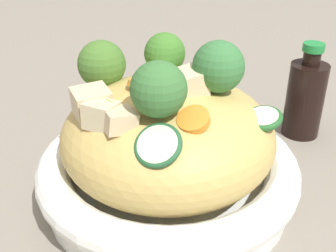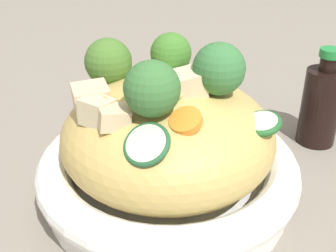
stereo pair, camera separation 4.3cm
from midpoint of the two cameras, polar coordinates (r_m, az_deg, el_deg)
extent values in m
plane|color=gray|center=(0.48, -2.61, -9.21)|extent=(3.00, 3.00, 0.00)
cylinder|color=white|center=(0.47, -2.64, -8.27)|extent=(0.26, 0.26, 0.02)
torus|color=white|center=(0.46, -2.71, -5.44)|extent=(0.28, 0.28, 0.04)
ellipsoid|color=tan|center=(0.44, -2.83, -1.36)|extent=(0.22, 0.22, 0.11)
torus|color=tan|center=(0.41, -5.33, 3.19)|extent=(0.07, 0.07, 0.03)
torus|color=tan|center=(0.43, -3.37, 4.68)|extent=(0.06, 0.06, 0.02)
cone|color=#96C075|center=(0.47, -11.24, 5.03)|extent=(0.04, 0.04, 0.02)
sphere|color=#436F2B|center=(0.46, -11.55, 8.06)|extent=(0.07, 0.07, 0.05)
cone|color=#98B66E|center=(0.47, -3.09, 7.03)|extent=(0.03, 0.02, 0.02)
sphere|color=#3E7629|center=(0.46, -3.16, 9.66)|extent=(0.06, 0.06, 0.04)
cone|color=#98B77B|center=(0.42, 3.64, 4.51)|extent=(0.03, 0.03, 0.02)
sphere|color=#36703A|center=(0.41, 3.75, 7.87)|extent=(0.06, 0.06, 0.05)
cone|color=#A4C172|center=(0.37, -4.55, 1.05)|extent=(0.03, 0.03, 0.02)
sphere|color=#386D35|center=(0.36, -4.72, 4.84)|extent=(0.06, 0.06, 0.05)
cylinder|color=orange|center=(0.41, -6.72, 5.34)|extent=(0.03, 0.03, 0.01)
cylinder|color=orange|center=(0.36, 0.06, 0.74)|extent=(0.03, 0.03, 0.02)
cylinder|color=orange|center=(0.39, -10.09, 2.66)|extent=(0.03, 0.03, 0.02)
cylinder|color=beige|center=(0.43, -2.98, 6.55)|extent=(0.04, 0.04, 0.02)
torus|color=#26512E|center=(0.43, -2.98, 6.55)|extent=(0.04, 0.04, 0.02)
cylinder|color=beige|center=(0.35, -4.92, -2.69)|extent=(0.04, 0.04, 0.02)
torus|color=#21522E|center=(0.35, -4.92, -2.69)|extent=(0.05, 0.05, 0.03)
cylinder|color=beige|center=(0.41, 9.75, 0.96)|extent=(0.03, 0.03, 0.01)
torus|color=#225A26|center=(0.41, 9.75, 0.96)|extent=(0.04, 0.04, 0.02)
cube|color=beige|center=(0.41, -13.18, 2.90)|extent=(0.04, 0.05, 0.03)
cube|color=beige|center=(0.40, -0.23, 5.63)|extent=(0.04, 0.04, 0.03)
cube|color=beige|center=(0.38, -12.09, 1.34)|extent=(0.03, 0.03, 0.03)
cube|color=beige|center=(0.37, -9.90, 0.74)|extent=(0.04, 0.04, 0.02)
cylinder|color=black|center=(0.59, 15.91, 3.30)|extent=(0.05, 0.05, 0.10)
cylinder|color=black|center=(0.57, 16.70, 8.71)|extent=(0.02, 0.02, 0.02)
cylinder|color=#1E7F38|center=(0.57, 16.90, 10.05)|extent=(0.03, 0.03, 0.01)
camera|label=1|loc=(0.02, -92.86, -1.57)|focal=45.43mm
camera|label=2|loc=(0.02, 87.14, 1.57)|focal=45.43mm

